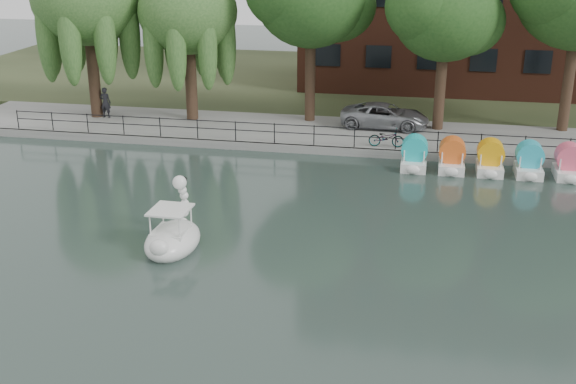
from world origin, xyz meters
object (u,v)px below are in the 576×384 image
(bicycle, at_px, (386,137))
(swan_boat, at_px, (173,235))
(pedestrian, at_px, (105,100))
(minivan, at_px, (385,114))

(bicycle, bearing_deg, swan_boat, 150.72)
(bicycle, xyz_separation_m, pedestrian, (-15.91, 2.75, 0.49))
(minivan, distance_m, swan_boat, 17.25)
(minivan, height_order, swan_boat, swan_boat)
(minivan, distance_m, pedestrian, 15.61)
(minivan, height_order, bicycle, minivan)
(swan_boat, bearing_deg, pedestrian, 123.08)
(pedestrian, height_order, swan_boat, swan_boat)
(swan_boat, bearing_deg, bicycle, 63.90)
(bicycle, xyz_separation_m, swan_boat, (-6.54, -12.50, -0.38))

